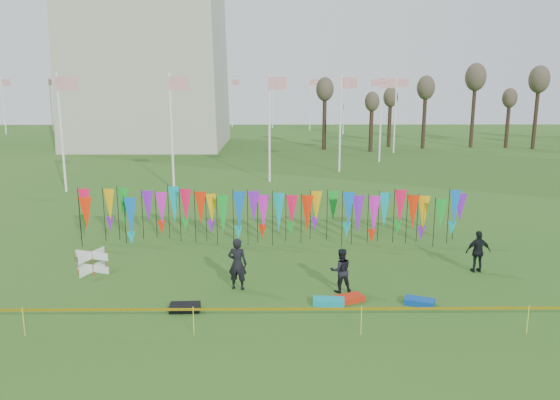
{
  "coord_description": "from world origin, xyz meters",
  "views": [
    {
      "loc": [
        0.4,
        -16.99,
        7.41
      ],
      "look_at": [
        0.62,
        6.0,
        2.41
      ],
      "focal_mm": 35.0,
      "sensor_mm": 36.0,
      "label": 1
    }
  ],
  "objects_px": {
    "person_mid": "(341,270)",
    "kite_bag_black": "(185,307)",
    "kite_bag_red": "(347,299)",
    "person_right": "(478,252)",
    "kite_bag_turquoise": "(329,302)",
    "kite_bag_blue": "(419,302)",
    "person_left": "(237,264)",
    "box_kite": "(92,262)"
  },
  "relations": [
    {
      "from": "person_mid",
      "to": "kite_bag_blue",
      "type": "xyz_separation_m",
      "value": [
        2.55,
        -1.19,
        -0.7
      ]
    },
    {
      "from": "box_kite",
      "to": "person_mid",
      "type": "bearing_deg",
      "value": -12.49
    },
    {
      "from": "box_kite",
      "to": "person_left",
      "type": "distance_m",
      "value": 6.18
    },
    {
      "from": "person_right",
      "to": "kite_bag_red",
      "type": "bearing_deg",
      "value": 25.82
    },
    {
      "from": "person_left",
      "to": "person_mid",
      "type": "relative_size",
      "value": 1.19
    },
    {
      "from": "kite_bag_turquoise",
      "to": "kite_bag_black",
      "type": "distance_m",
      "value": 4.82
    },
    {
      "from": "kite_bag_turquoise",
      "to": "kite_bag_red",
      "type": "distance_m",
      "value": 0.7
    },
    {
      "from": "kite_bag_black",
      "to": "kite_bag_red",
      "type": "bearing_deg",
      "value": 7.25
    },
    {
      "from": "person_right",
      "to": "kite_bag_blue",
      "type": "relative_size",
      "value": 1.71
    },
    {
      "from": "kite_bag_black",
      "to": "person_right",
      "type": "bearing_deg",
      "value": 18.41
    },
    {
      "from": "person_mid",
      "to": "person_right",
      "type": "height_order",
      "value": "person_right"
    },
    {
      "from": "kite_bag_turquoise",
      "to": "kite_bag_black",
      "type": "xyz_separation_m",
      "value": [
        -4.8,
        -0.46,
        0.01
      ]
    },
    {
      "from": "person_mid",
      "to": "kite_bag_red",
      "type": "bearing_deg",
      "value": 89.5
    },
    {
      "from": "kite_bag_blue",
      "to": "kite_bag_red",
      "type": "xyz_separation_m",
      "value": [
        -2.43,
        0.26,
        0.0
      ]
    },
    {
      "from": "person_mid",
      "to": "kite_bag_black",
      "type": "relative_size",
      "value": 1.63
    },
    {
      "from": "box_kite",
      "to": "kite_bag_black",
      "type": "bearing_deg",
      "value": -41.37
    },
    {
      "from": "person_mid",
      "to": "kite_bag_turquoise",
      "type": "relative_size",
      "value": 1.53
    },
    {
      "from": "box_kite",
      "to": "kite_bag_blue",
      "type": "distance_m",
      "value": 12.6
    },
    {
      "from": "person_left",
      "to": "kite_bag_turquoise",
      "type": "bearing_deg",
      "value": 167.0
    },
    {
      "from": "person_left",
      "to": "kite_bag_black",
      "type": "distance_m",
      "value": 2.66
    },
    {
      "from": "kite_bag_blue",
      "to": "person_right",
      "type": "bearing_deg",
      "value": 45.92
    },
    {
      "from": "box_kite",
      "to": "kite_bag_blue",
      "type": "xyz_separation_m",
      "value": [
        12.15,
        -3.32,
        -0.33
      ]
    },
    {
      "from": "kite_bag_blue",
      "to": "person_mid",
      "type": "bearing_deg",
      "value": 154.9
    },
    {
      "from": "person_mid",
      "to": "kite_bag_red",
      "type": "relative_size",
      "value": 1.43
    },
    {
      "from": "person_right",
      "to": "kite_bag_turquoise",
      "type": "relative_size",
      "value": 1.6
    },
    {
      "from": "person_mid",
      "to": "kite_bag_blue",
      "type": "bearing_deg",
      "value": 146.86
    },
    {
      "from": "person_right",
      "to": "person_left",
      "type": "bearing_deg",
      "value": 8.11
    },
    {
      "from": "person_mid",
      "to": "kite_bag_red",
      "type": "xyz_separation_m",
      "value": [
        0.12,
        -0.93,
        -0.7
      ]
    },
    {
      "from": "kite_bag_turquoise",
      "to": "kite_bag_blue",
      "type": "relative_size",
      "value": 1.07
    },
    {
      "from": "person_mid",
      "to": "kite_bag_black",
      "type": "xyz_separation_m",
      "value": [
        -5.34,
        -1.63,
        -0.69
      ]
    },
    {
      "from": "person_right",
      "to": "kite_bag_red",
      "type": "xyz_separation_m",
      "value": [
        -5.56,
        -2.97,
        -0.74
      ]
    },
    {
      "from": "person_right",
      "to": "kite_bag_turquoise",
      "type": "xyz_separation_m",
      "value": [
        -6.22,
        -3.21,
        -0.74
      ]
    },
    {
      "from": "kite_bag_blue",
      "to": "kite_bag_red",
      "type": "height_order",
      "value": "kite_bag_red"
    },
    {
      "from": "kite_bag_black",
      "to": "box_kite",
      "type": "bearing_deg",
      "value": 138.63
    },
    {
      "from": "kite_bag_turquoise",
      "to": "kite_bag_black",
      "type": "relative_size",
      "value": 1.07
    },
    {
      "from": "kite_bag_blue",
      "to": "box_kite",
      "type": "bearing_deg",
      "value": 164.72
    },
    {
      "from": "kite_bag_turquoise",
      "to": "kite_bag_blue",
      "type": "xyz_separation_m",
      "value": [
        3.09,
        -0.03,
        -0.0
      ]
    },
    {
      "from": "box_kite",
      "to": "person_left",
      "type": "bearing_deg",
      "value": -17.15
    },
    {
      "from": "kite_bag_red",
      "to": "box_kite",
      "type": "bearing_deg",
      "value": 162.54
    },
    {
      "from": "person_left",
      "to": "kite_bag_turquoise",
      "type": "distance_m",
      "value": 3.61
    },
    {
      "from": "person_left",
      "to": "kite_bag_red",
      "type": "relative_size",
      "value": 1.7
    },
    {
      "from": "kite_bag_blue",
      "to": "kite_bag_black",
      "type": "bearing_deg",
      "value": -176.86
    }
  ]
}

